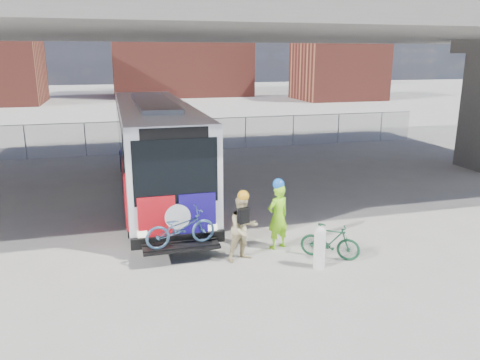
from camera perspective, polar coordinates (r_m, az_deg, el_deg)
name	(u,v)px	position (r m, az deg, el deg)	size (l,w,h in m)	color
ground	(229,220)	(15.59, -1.34, -4.93)	(160.00, 160.00, 0.00)	#9E9991
bus	(155,141)	(18.30, -10.35, 4.65)	(2.67, 13.02, 3.69)	silver
overpass	(202,21)	(18.61, -4.62, 18.73)	(40.00, 16.00, 7.95)	#605E59
chainlink_fence	(177,127)	(26.75, -7.63, 6.47)	(30.00, 0.06, 30.00)	gray
brick_buildings	(147,55)	(62.64, -11.33, 14.74)	(54.00, 22.00, 12.00)	brown
smokestack	(230,4)	(71.78, -1.17, 20.66)	(2.20, 2.20, 25.00)	brown
bollard	(320,246)	(12.19, 9.69, -7.91)	(0.30, 0.30, 1.13)	silver
cyclist_hivis	(278,215)	(13.13, 4.64, -4.27)	(0.78, 0.64, 2.04)	#95FF1A
cyclist_tan	(243,228)	(12.34, 0.40, -5.84)	(1.01, 0.89, 1.94)	#C8B580
bike_parked	(330,241)	(12.84, 10.92, -7.36)	(0.45, 1.60, 0.96)	#16472B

